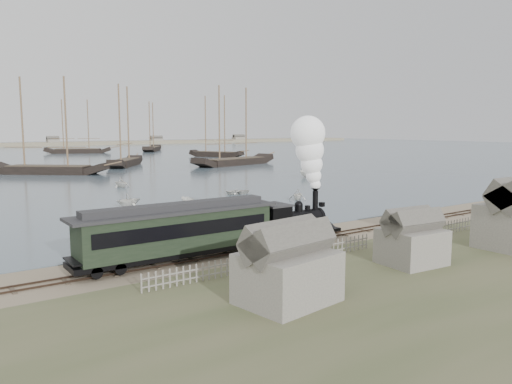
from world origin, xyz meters
TOP-DOWN VIEW (x-y plane):
  - ground at (0.00, 0.00)m, footprint 600.00×600.00m
  - rail_track at (0.00, -2.00)m, footprint 120.00×1.80m
  - picket_fence_west at (-6.50, -7.00)m, footprint 19.00×0.10m
  - picket_fence_east at (12.50, -7.50)m, footprint 15.00×0.10m
  - shed_left at (-10.00, -13.00)m, footprint 5.00×4.00m
  - shed_mid at (2.00, -12.00)m, footprint 4.00×3.50m
  - locomotive at (1.11, -2.00)m, footprint 8.17×3.05m
  - passenger_coach at (-11.12, -2.00)m, footprint 15.30×2.95m
  - beached_dinghy at (2.03, -0.24)m, footprint 3.65×4.58m
  - rowboat_1 at (-4.77, 24.10)m, footprint 3.04×3.41m
  - rowboat_2 at (0.38, 17.83)m, footprint 3.65×1.56m
  - rowboat_3 at (12.45, 25.98)m, footprint 3.16×3.96m
  - rowboat_4 at (15.56, 16.51)m, footprint 3.51×3.58m
  - rowboat_5 at (35.84, 38.65)m, footprint 3.94×3.08m
  - rowboat_7 at (1.52, 43.61)m, footprint 3.67×3.41m
  - schooner_2 at (-2.31, 74.99)m, footprint 22.07×20.01m
  - schooner_3 at (18.55, 86.47)m, footprint 15.20×18.56m
  - schooner_4 at (42.84, 74.03)m, footprint 26.97×12.70m
  - schooner_5 at (57.00, 107.01)m, footprint 12.69×18.73m
  - schooner_8 at (26.75, 156.76)m, footprint 23.61×14.51m
  - schooner_9 at (57.03, 158.23)m, footprint 16.14×21.13m

SIDE VIEW (x-z plane):
  - ground at x=0.00m, z-range 0.00..0.00m
  - picket_fence_west at x=-6.50m, z-range -0.60..0.60m
  - picket_fence_east at x=12.50m, z-range -0.60..0.60m
  - shed_left at x=-10.00m, z-range -2.05..2.05m
  - shed_mid at x=2.00m, z-range -1.80..1.80m
  - rail_track at x=0.00m, z-range -0.04..0.12m
  - beached_dinghy at x=2.03m, z-range 0.00..0.85m
  - rowboat_3 at x=12.45m, z-range 0.06..0.79m
  - rowboat_2 at x=0.38m, z-range 0.06..1.44m
  - rowboat_4 at x=15.56m, z-range 0.06..1.49m
  - rowboat_5 at x=35.84m, z-range 0.06..1.50m
  - rowboat_7 at x=1.52m, z-range 0.06..1.64m
  - rowboat_1 at x=-4.77m, z-range 0.06..1.70m
  - passenger_coach at x=-11.12m, z-range 0.48..4.19m
  - locomotive at x=1.11m, z-range -0.41..9.78m
  - schooner_2 at x=-2.31m, z-range 0.06..20.06m
  - schooner_3 at x=18.55m, z-range 0.06..20.06m
  - schooner_4 at x=42.84m, z-range 0.06..20.06m
  - schooner_5 at x=57.00m, z-range 0.06..20.06m
  - schooner_8 at x=26.75m, z-range 0.06..20.06m
  - schooner_9 at x=57.03m, z-range 0.06..20.06m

